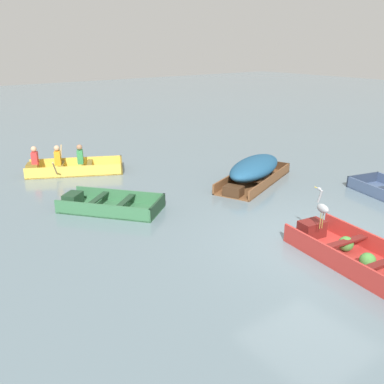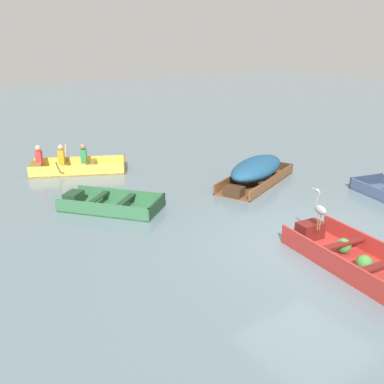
{
  "view_description": "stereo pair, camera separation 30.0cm",
  "coord_description": "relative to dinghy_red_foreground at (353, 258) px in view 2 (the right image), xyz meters",
  "views": [
    {
      "loc": [
        -7.03,
        -4.84,
        4.02
      ],
      "look_at": [
        -0.71,
        3.46,
        0.35
      ],
      "focal_mm": 40.0,
      "sensor_mm": 36.0,
      "label": 1
    },
    {
      "loc": [
        -6.78,
        -5.02,
        4.02
      ],
      "look_at": [
        -0.71,
        3.46,
        0.35
      ],
      "focal_mm": 40.0,
      "sensor_mm": 36.0,
      "label": 2
    }
  ],
  "objects": [
    {
      "name": "skiff_wooden_brown_far_moored",
      "position": [
        1.94,
        4.71,
        0.27
      ],
      "size": [
        3.42,
        2.25,
        0.77
      ],
      "color": "brown",
      "rests_on": "ground"
    },
    {
      "name": "skiff_green_near_moored",
      "position": [
        -2.57,
        5.42,
        -0.02
      ],
      "size": [
        2.46,
        2.67,
        0.35
      ],
      "color": "#387047",
      "rests_on": "ground"
    },
    {
      "name": "dinghy_red_foreground",
      "position": [
        0.0,
        0.0,
        0.0
      ],
      "size": [
        1.67,
        3.26,
        0.4
      ],
      "color": "#AD2D28",
      "rests_on": "ground"
    },
    {
      "name": "ground_plane",
      "position": [
        0.06,
        0.91,
        -0.14
      ],
      "size": [
        80.0,
        80.0,
        0.0
      ],
      "primitive_type": "plane",
      "color": "slate"
    },
    {
      "name": "rowboat_yellow_with_crew",
      "position": [
        -2.09,
        9.11,
        0.07
      ],
      "size": [
        3.19,
        2.49,
        0.92
      ],
      "color": "#E5BC47",
      "rests_on": "ground"
    },
    {
      "name": "heron_on_dinghy",
      "position": [
        0.01,
        0.88,
        0.72
      ],
      "size": [
        0.21,
        0.46,
        0.84
      ],
      "color": "olive",
      "rests_on": "dinghy_red_foreground"
    }
  ]
}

